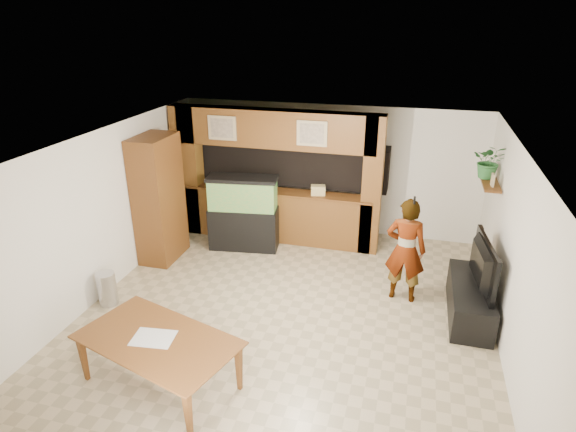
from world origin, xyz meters
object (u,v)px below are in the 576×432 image
(pantry_cabinet, at_px, (159,199))
(aquarium, at_px, (243,214))
(person, at_px, (405,250))
(television, at_px, (476,264))
(dining_table, at_px, (158,364))

(pantry_cabinet, bearing_deg, aquarium, 29.39)
(person, bearing_deg, television, 172.55)
(pantry_cabinet, relative_size, aquarium, 1.59)
(pantry_cabinet, height_order, person, pantry_cabinet)
(pantry_cabinet, relative_size, television, 1.85)
(television, relative_size, dining_table, 0.65)
(person, relative_size, dining_table, 0.89)
(aquarium, height_order, dining_table, aquarium)
(pantry_cabinet, height_order, dining_table, pantry_cabinet)
(aquarium, height_order, person, person)
(aquarium, xyz_separation_m, person, (3.03, -1.05, 0.14))
(aquarium, height_order, television, aquarium)
(aquarium, relative_size, television, 1.16)
(aquarium, relative_size, person, 0.85)
(person, bearing_deg, aquarium, -13.38)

